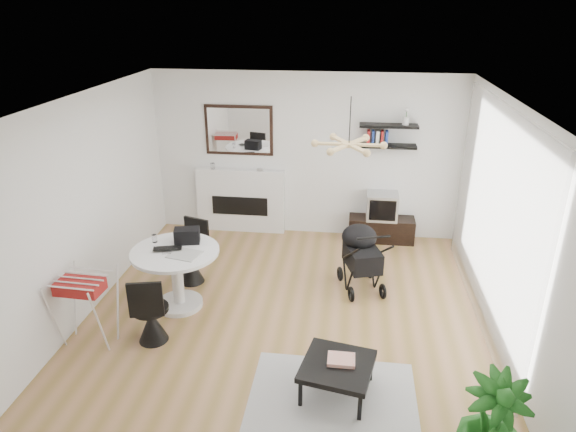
# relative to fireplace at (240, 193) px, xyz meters

# --- Properties ---
(floor) EXTENTS (5.00, 5.00, 0.00)m
(floor) POSITION_rel_fireplace_xyz_m (1.10, -2.42, -0.69)
(floor) COLOR olive
(floor) RESTS_ON ground
(ceiling) EXTENTS (5.00, 5.00, 0.00)m
(ceiling) POSITION_rel_fireplace_xyz_m (1.10, -2.42, 2.01)
(ceiling) COLOR white
(ceiling) RESTS_ON wall_back
(wall_back) EXTENTS (5.00, 0.00, 5.00)m
(wall_back) POSITION_rel_fireplace_xyz_m (1.10, 0.08, 0.66)
(wall_back) COLOR white
(wall_back) RESTS_ON floor
(wall_left) EXTENTS (0.00, 5.00, 5.00)m
(wall_left) POSITION_rel_fireplace_xyz_m (-1.40, -2.42, 0.66)
(wall_left) COLOR white
(wall_left) RESTS_ON floor
(wall_right) EXTENTS (0.00, 5.00, 5.00)m
(wall_right) POSITION_rel_fireplace_xyz_m (3.60, -2.42, 0.66)
(wall_right) COLOR white
(wall_right) RESTS_ON floor
(sheer_curtain) EXTENTS (0.04, 3.60, 2.60)m
(sheer_curtain) POSITION_rel_fireplace_xyz_m (3.50, -2.22, 0.66)
(sheer_curtain) COLOR white
(sheer_curtain) RESTS_ON wall_right
(fireplace) EXTENTS (1.50, 0.17, 2.16)m
(fireplace) POSITION_rel_fireplace_xyz_m (0.00, 0.00, 0.00)
(fireplace) COLOR white
(fireplace) RESTS_ON floor
(shelf_lower) EXTENTS (0.90, 0.25, 0.04)m
(shelf_lower) POSITION_rel_fireplace_xyz_m (2.39, -0.05, 0.91)
(shelf_lower) COLOR black
(shelf_lower) RESTS_ON wall_back
(shelf_upper) EXTENTS (0.90, 0.25, 0.04)m
(shelf_upper) POSITION_rel_fireplace_xyz_m (2.39, -0.05, 1.23)
(shelf_upper) COLOR black
(shelf_upper) RESTS_ON wall_back
(pendant_lamp) EXTENTS (0.90, 0.90, 0.10)m
(pendant_lamp) POSITION_rel_fireplace_xyz_m (1.80, -2.12, 1.46)
(pendant_lamp) COLOR tan
(pendant_lamp) RESTS_ON ceiling
(tv_console) EXTENTS (1.07, 0.37, 0.40)m
(tv_console) POSITION_rel_fireplace_xyz_m (2.39, -0.12, -0.48)
(tv_console) COLOR black
(tv_console) RESTS_ON floor
(crt_tv) EXTENTS (0.49, 0.43, 0.43)m
(crt_tv) POSITION_rel_fireplace_xyz_m (2.37, -0.12, -0.07)
(crt_tv) COLOR #AEAEB0
(crt_tv) RESTS_ON tv_console
(dining_table) EXTENTS (1.11, 1.11, 0.81)m
(dining_table) POSITION_rel_fireplace_xyz_m (-0.30, -2.47, -0.15)
(dining_table) COLOR white
(dining_table) RESTS_ON floor
(laptop) EXTENTS (0.40, 0.31, 0.03)m
(laptop) POSITION_rel_fireplace_xyz_m (-0.38, -2.53, 0.14)
(laptop) COLOR black
(laptop) RESTS_ON dining_table
(black_bag) EXTENTS (0.35, 0.26, 0.19)m
(black_bag) POSITION_rel_fireplace_xyz_m (-0.21, -2.23, 0.22)
(black_bag) COLOR black
(black_bag) RESTS_ON dining_table
(newspaper) EXTENTS (0.43, 0.38, 0.01)m
(newspaper) POSITION_rel_fireplace_xyz_m (-0.14, -2.58, 0.13)
(newspaper) COLOR beige
(newspaper) RESTS_ON dining_table
(drinking_glass) EXTENTS (0.06, 0.06, 0.11)m
(drinking_glass) POSITION_rel_fireplace_xyz_m (-0.64, -2.28, 0.18)
(drinking_glass) COLOR white
(drinking_glass) RESTS_ON dining_table
(chair_far) EXTENTS (0.47, 0.48, 0.90)m
(chair_far) POSITION_rel_fireplace_xyz_m (-0.33, -1.82, -0.40)
(chair_far) COLOR black
(chair_far) RESTS_ON floor
(chair_near) EXTENTS (0.44, 0.46, 0.88)m
(chair_near) POSITION_rel_fireplace_xyz_m (-0.37, -3.24, -0.41)
(chair_near) COLOR black
(chair_near) RESTS_ON floor
(drying_rack) EXTENTS (0.61, 0.57, 0.87)m
(drying_rack) POSITION_rel_fireplace_xyz_m (-1.08, -3.36, -0.23)
(drying_rack) COLOR white
(drying_rack) RESTS_ON floor
(stroller) EXTENTS (0.70, 0.89, 0.98)m
(stroller) POSITION_rel_fireplace_xyz_m (2.03, -1.67, -0.26)
(stroller) COLOR black
(stroller) RESTS_ON floor
(rug) EXTENTS (1.67, 1.21, 0.01)m
(rug) POSITION_rel_fireplace_xyz_m (1.76, -3.92, -0.68)
(rug) COLOR #969696
(rug) RESTS_ON floor
(coffee_table) EXTENTS (0.81, 0.81, 0.35)m
(coffee_table) POSITION_rel_fireplace_xyz_m (1.80, -3.84, -0.36)
(coffee_table) COLOR black
(coffee_table) RESTS_ON rug
(magazines) EXTENTS (0.28, 0.22, 0.04)m
(magazines) POSITION_rel_fireplace_xyz_m (1.83, -3.80, -0.30)
(magazines) COLOR #D65035
(magazines) RESTS_ON coffee_table
(potted_plant) EXTENTS (0.60, 0.60, 0.98)m
(potted_plant) POSITION_rel_fireplace_xyz_m (3.08, -4.64, -0.20)
(potted_plant) COLOR #1E611B
(potted_plant) RESTS_ON floor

